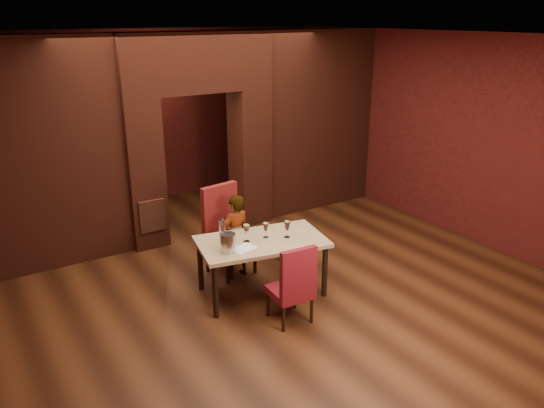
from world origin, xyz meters
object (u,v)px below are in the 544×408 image
(wine_glass_b, at_px, (266,230))
(wine_bucket, at_px, (228,243))
(person_seated, at_px, (236,236))
(dining_table, at_px, (262,266))
(water_bottle, at_px, (222,231))
(chair_far, at_px, (230,232))
(chair_near, at_px, (290,282))
(wine_glass_c, at_px, (287,229))
(wine_glass_a, at_px, (247,233))
(potted_plant, at_px, (284,244))

(wine_glass_b, bearing_deg, wine_bucket, -168.24)
(person_seated, bearing_deg, dining_table, 87.74)
(dining_table, bearing_deg, water_bottle, 169.34)
(wine_glass_b, bearing_deg, chair_far, 102.37)
(wine_glass_b, height_order, wine_bucket, wine_bucket)
(chair_far, xyz_separation_m, chair_near, (-0.00, -1.45, -0.12))
(wine_glass_c, bearing_deg, water_bottle, 159.38)
(wine_bucket, bearing_deg, chair_near, -54.45)
(dining_table, bearing_deg, chair_near, -83.48)
(chair_near, xyz_separation_m, wine_bucket, (-0.46, 0.64, 0.37))
(wine_glass_a, distance_m, potted_plant, 1.36)
(person_seated, bearing_deg, wine_glass_b, 96.94)
(dining_table, height_order, wine_bucket, wine_bucket)
(wine_glass_a, distance_m, water_bottle, 0.31)
(dining_table, height_order, chair_far, chair_far)
(wine_bucket, bearing_deg, chair_far, 60.19)
(dining_table, relative_size, wine_glass_c, 7.34)
(chair_far, height_order, chair_near, chair_far)
(wine_glass_c, relative_size, wine_bucket, 0.94)
(person_seated, distance_m, potted_plant, 0.96)
(dining_table, relative_size, wine_bucket, 6.87)
(dining_table, distance_m, person_seated, 0.63)
(chair_far, relative_size, water_bottle, 3.79)
(chair_near, height_order, wine_glass_c, chair_near)
(chair_far, height_order, wine_glass_c, chair_far)
(chair_near, distance_m, wine_glass_b, 0.86)
(wine_glass_a, bearing_deg, wine_glass_c, -17.94)
(wine_bucket, relative_size, potted_plant, 0.54)
(water_bottle, bearing_deg, potted_plant, 22.37)
(wine_bucket, xyz_separation_m, water_bottle, (0.07, 0.27, 0.05))
(chair_near, xyz_separation_m, wine_glass_b, (0.15, 0.77, 0.35))
(wine_glass_c, distance_m, potted_plant, 1.16)
(person_seated, bearing_deg, water_bottle, 37.55)
(dining_table, height_order, wine_glass_a, wine_glass_a)
(chair_near, xyz_separation_m, water_bottle, (-0.39, 0.92, 0.42))
(chair_near, bearing_deg, chair_far, -85.94)
(dining_table, bearing_deg, wine_bucket, -159.06)
(water_bottle, xyz_separation_m, potted_plant, (1.28, 0.53, -0.70))
(chair_near, bearing_deg, wine_bucket, -50.28)
(person_seated, height_order, potted_plant, person_seated)
(water_bottle, bearing_deg, wine_glass_a, -25.31)
(chair_near, relative_size, potted_plant, 2.31)
(chair_near, height_order, person_seated, person_seated)
(wine_glass_a, bearing_deg, dining_table, -17.44)
(person_seated, bearing_deg, wine_bucket, 47.78)
(chair_far, bearing_deg, dining_table, -93.82)
(wine_glass_b, bearing_deg, dining_table, -154.93)
(person_seated, height_order, wine_bucket, person_seated)
(person_seated, bearing_deg, wine_glass_a, 68.76)
(chair_far, distance_m, wine_bucket, 0.96)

